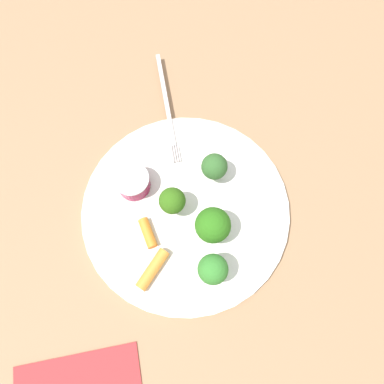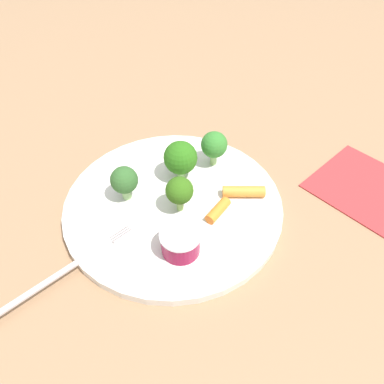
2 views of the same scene
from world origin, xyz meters
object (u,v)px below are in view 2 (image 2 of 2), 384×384
(broccoli_floret_2, at_px, (180,158))
(fork, at_px, (61,273))
(broccoli_floret_0, at_px, (214,145))
(broccoli_floret_3, at_px, (124,181))
(napkin, at_px, (372,190))
(broccoli_floret_1, at_px, (179,191))
(carrot_stick_0, at_px, (218,210))
(sauce_cup, at_px, (180,242))
(plate, at_px, (173,204))
(carrot_stick_1, at_px, (244,192))

(broccoli_floret_2, xyz_separation_m, fork, (0.21, -0.03, -0.03))
(broccoli_floret_0, distance_m, broccoli_floret_2, 0.06)
(broccoli_floret_3, bearing_deg, napkin, 125.94)
(broccoli_floret_1, height_order, broccoli_floret_2, broccoli_floret_2)
(broccoli_floret_1, height_order, carrot_stick_0, broccoli_floret_1)
(sauce_cup, bearing_deg, carrot_stick_0, 172.27)
(sauce_cup, xyz_separation_m, broccoli_floret_2, (-0.11, -0.07, 0.02))
(broccoli_floret_1, relative_size, carrot_stick_0, 1.26)
(broccoli_floret_2, xyz_separation_m, carrot_stick_0, (0.03, 0.08, -0.03))
(plate, bearing_deg, broccoli_floret_2, -159.16)
(broccoli_floret_2, bearing_deg, fork, -7.43)
(napkin, bearing_deg, broccoli_floret_3, -54.06)
(plate, height_order, fork, fork)
(broccoli_floret_0, height_order, carrot_stick_0, broccoli_floret_0)
(plate, xyz_separation_m, fork, (0.16, -0.04, 0.01))
(broccoli_floret_0, xyz_separation_m, napkin, (-0.08, 0.22, -0.04))
(plate, distance_m, broccoli_floret_0, 0.10)
(fork, bearing_deg, carrot_stick_1, 151.40)
(carrot_stick_0, bearing_deg, sauce_cup, -7.73)
(plate, bearing_deg, broccoli_floret_3, -64.63)
(carrot_stick_1, height_order, fork, carrot_stick_1)
(carrot_stick_0, bearing_deg, fork, -31.69)
(broccoli_floret_0, distance_m, carrot_stick_1, 0.08)
(plate, distance_m, sauce_cup, 0.08)
(plate, relative_size, broccoli_floret_0, 5.37)
(broccoli_floret_3, height_order, carrot_stick_0, broccoli_floret_3)
(sauce_cup, height_order, napkin, sauce_cup)
(carrot_stick_1, bearing_deg, broccoli_floret_2, -81.94)
(broccoli_floret_2, distance_m, carrot_stick_0, 0.09)
(broccoli_floret_0, bearing_deg, carrot_stick_1, 61.85)
(broccoli_floret_3, height_order, carrot_stick_1, broccoli_floret_3)
(broccoli_floret_0, bearing_deg, broccoli_floret_2, -26.79)
(plate, xyz_separation_m, broccoli_floret_1, (0.01, 0.02, 0.04))
(broccoli_floret_0, xyz_separation_m, broccoli_floret_3, (0.12, -0.06, -0.00))
(broccoli_floret_1, bearing_deg, plate, -113.59)
(sauce_cup, relative_size, broccoli_floret_0, 0.89)
(broccoli_floret_2, bearing_deg, carrot_stick_0, 66.73)
(napkin, bearing_deg, fork, -38.44)
(sauce_cup, height_order, broccoli_floret_1, broccoli_floret_1)
(broccoli_floret_0, relative_size, fork, 0.28)
(sauce_cup, relative_size, broccoli_floret_3, 0.95)
(carrot_stick_0, bearing_deg, plate, -79.19)
(carrot_stick_0, bearing_deg, broccoli_floret_3, -71.90)
(carrot_stick_0, bearing_deg, napkin, 135.59)
(broccoli_floret_0, distance_m, broccoli_floret_3, 0.14)
(broccoli_floret_1, bearing_deg, carrot_stick_1, 137.80)
(carrot_stick_0, bearing_deg, broccoli_floret_0, -146.91)
(broccoli_floret_1, xyz_separation_m, carrot_stick_0, (-0.02, 0.05, -0.03))
(sauce_cup, bearing_deg, carrot_stick_1, 169.05)
(broccoli_floret_1, bearing_deg, sauce_cup, 33.90)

